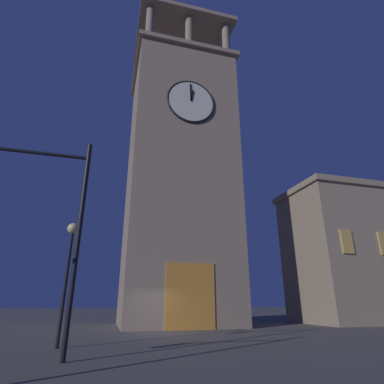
% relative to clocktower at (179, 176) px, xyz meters
% --- Properties ---
extents(ground_plane, '(200.00, 200.00, 0.00)m').
position_rel_clocktower_xyz_m(ground_plane, '(2.25, 5.62, -11.69)').
color(ground_plane, '#56544F').
extents(clocktower, '(8.84, 8.30, 29.02)m').
position_rel_clocktower_xyz_m(clocktower, '(0.00, 0.00, 0.00)').
color(clocktower, gray).
rests_on(clocktower, ground_plane).
extents(traffic_signal_mid, '(4.23, 0.41, 6.80)m').
position_rel_clocktower_xyz_m(traffic_signal_mid, '(7.43, 13.28, -7.21)').
color(traffic_signal_mid, black).
rests_on(traffic_signal_mid, ground_plane).
extents(street_lamp, '(0.44, 0.44, 4.67)m').
position_rel_clocktower_xyz_m(street_lamp, '(6.73, 10.20, -8.39)').
color(street_lamp, black).
rests_on(street_lamp, ground_plane).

